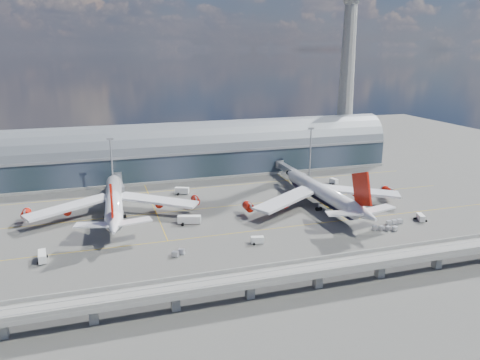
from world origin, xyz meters
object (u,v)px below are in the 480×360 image
object	(u,v)px
service_truck_1	(257,240)
cargo_train_1	(385,228)
service_truck_2	(189,220)
service_truck_3	(420,217)
service_truck_4	(334,181)
cargo_train_0	(178,253)
control_tower	(347,72)
service_truck_5	(182,191)
floodlight_mast_left	(112,164)
airliner_right	(324,194)
cargo_train_2	(394,222)
floodlight_mast_right	(310,150)
airliner_left	(114,202)
service_truck_0	(42,257)

from	to	relation	value
service_truck_1	cargo_train_1	xyz separation A→B (m)	(48.74, -2.68, -0.45)
service_truck_2	service_truck_3	xyz separation A→B (m)	(86.47, -23.53, -0.35)
service_truck_4	cargo_train_0	xyz separation A→B (m)	(-88.30, -60.07, -0.48)
control_tower	service_truck_5	distance (m)	123.12
service_truck_1	service_truck_2	bearing A→B (deg)	46.67
floodlight_mast_left	airliner_right	xyz separation A→B (m)	(83.07, -48.95, -7.63)
service_truck_3	cargo_train_2	distance (m)	12.08
floodlight_mast_left	floodlight_mast_right	world-z (taller)	same
floodlight_mast_left	airliner_left	distance (m)	35.20
cargo_train_0	service_truck_5	bearing A→B (deg)	18.03
cargo_train_0	airliner_right	bearing A→B (deg)	-37.00
floodlight_mast_left	cargo_train_2	distance (m)	125.24
service_truck_4	cargo_train_0	distance (m)	106.80
service_truck_0	service_truck_2	world-z (taller)	service_truck_2
service_truck_3	cargo_train_2	world-z (taller)	service_truck_3
control_tower	service_truck_2	distance (m)	143.76
service_truck_2	control_tower	bearing A→B (deg)	-38.62
cargo_train_1	service_truck_1	bearing A→B (deg)	64.50
airliner_left	control_tower	bearing A→B (deg)	27.38
floodlight_mast_right	service_truck_2	world-z (taller)	floodlight_mast_right
service_truck_2	airliner_right	bearing A→B (deg)	-72.64
floodlight_mast_right	service_truck_4	size ratio (longest dim) A/B	5.13
service_truck_2	service_truck_3	distance (m)	89.61
airliner_right	service_truck_4	xyz separation A→B (m)	(21.63, 31.17, -4.64)
service_truck_0	service_truck_3	world-z (taller)	service_truck_0
floodlight_mast_left	cargo_train_0	bearing A→B (deg)	-78.10
service_truck_3	cargo_train_0	xyz separation A→B (m)	(-95.58, -3.71, -0.42)
floodlight_mast_right	cargo_train_0	distance (m)	114.94
service_truck_1	cargo_train_1	distance (m)	48.82
service_truck_3	service_truck_1	bearing A→B (deg)	-158.39
floodlight_mast_left	floodlight_mast_right	xyz separation A→B (m)	(100.00, 0.00, 0.00)
cargo_train_0	service_truck_0	bearing A→B (deg)	107.58
airliner_left	cargo_train_1	bearing A→B (deg)	-22.58
floodlight_mast_left	control_tower	bearing A→B (deg)	11.72
floodlight_mast_left	service_truck_5	xyz separation A→B (m)	(29.86, -11.96, -12.07)
service_truck_3	cargo_train_1	size ratio (longest dim) A/B	0.61
control_tower	cargo_train_1	bearing A→B (deg)	-111.56
airliner_left	service_truck_2	world-z (taller)	airliner_left
service_truck_5	cargo_train_0	xyz separation A→B (m)	(-13.46, -65.89, -0.69)
service_truck_0	service_truck_2	distance (m)	53.88
floodlight_mast_left	cargo_train_0	xyz separation A→B (m)	(16.40, -77.85, -12.75)
service_truck_0	cargo_train_0	world-z (taller)	service_truck_0
service_truck_1	cargo_train_0	xyz separation A→B (m)	(-27.59, -1.55, -0.38)
floodlight_mast_right	cargo_train_1	bearing A→B (deg)	-95.26
control_tower	service_truck_1	xyz separation A→B (m)	(-91.01, -104.30, -50.37)
service_truck_2	cargo_train_0	size ratio (longest dim) A/B	1.78
service_truck_0	service_truck_3	distance (m)	137.20
airliner_right	service_truck_1	xyz separation A→B (m)	(-39.09, -27.35, -4.74)
floodlight_mast_right	cargo_train_1	world-z (taller)	floodlight_mast_right
service_truck_0	service_truck_5	distance (m)	79.25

